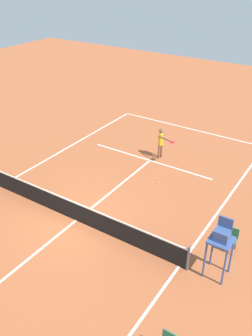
# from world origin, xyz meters

# --- Properties ---
(ground_plane) EXTENTS (60.00, 60.00, 0.00)m
(ground_plane) POSITION_xyz_m (0.00, 0.00, 0.00)
(ground_plane) COLOR #AD5933
(court_lines) EXTENTS (9.93, 23.32, 0.01)m
(court_lines) POSITION_xyz_m (0.00, 0.00, 0.00)
(court_lines) COLOR white
(court_lines) RESTS_ON ground
(tennis_net) EXTENTS (10.53, 0.10, 1.07)m
(tennis_net) POSITION_xyz_m (0.00, 0.00, 0.50)
(tennis_net) COLOR #4C4C51
(tennis_net) RESTS_ON ground
(player_serving) EXTENTS (1.24, 0.86, 1.78)m
(player_serving) POSITION_xyz_m (-0.34, -6.96, 1.06)
(player_serving) COLOR brown
(player_serving) RESTS_ON ground
(tennis_ball) EXTENTS (0.07, 0.07, 0.07)m
(tennis_ball) POSITION_xyz_m (-1.51, -4.51, 0.03)
(tennis_ball) COLOR #CCE033
(tennis_ball) RESTS_ON ground
(umpire_chair) EXTENTS (0.80, 0.80, 2.41)m
(umpire_chair) POSITION_xyz_m (-6.16, -0.39, 1.61)
(umpire_chair) COLOR #38518C
(umpire_chair) RESTS_ON ground
(courtside_chair_mid) EXTENTS (0.44, 0.46, 0.95)m
(courtside_chair_mid) POSITION_xyz_m (-6.14, -1.90, 0.53)
(courtside_chair_mid) COLOR #262626
(courtside_chair_mid) RESTS_ON ground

